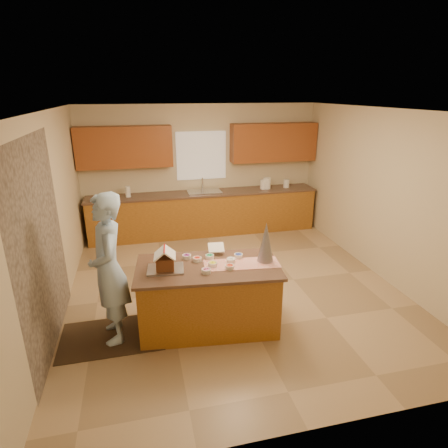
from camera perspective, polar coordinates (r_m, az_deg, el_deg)
The scene contains 28 objects.
floor at distance 6.04m, azimuth 1.38°, elevation -9.52°, with size 5.50×5.50×0.00m, color tan.
ceiling at distance 5.28m, azimuth 1.63°, elevation 16.99°, with size 5.50×5.50×0.00m, color silver.
wall_back at distance 8.12m, azimuth -3.49°, elevation 8.30°, with size 5.50×5.50×0.00m, color beige.
wall_front at distance 3.15m, azimuth 14.57°, elevation -11.54°, with size 5.50×5.50×0.00m, color beige.
wall_left at distance 5.47m, azimuth -24.77°, elevation 0.82°, with size 5.50×5.50×0.00m, color beige.
wall_right at distance 6.59m, azimuth 23.08°, elevation 4.05°, with size 5.50×5.50×0.00m, color beige.
stone_accent at distance 4.76m, azimuth -26.06°, elevation -3.33°, with size 2.50×2.50×0.00m, color gray.
window_curtain at distance 8.04m, azimuth -3.49°, elevation 10.36°, with size 1.05×0.03×1.00m, color white.
back_counter_base at distance 8.07m, azimuth -2.98°, elevation 1.55°, with size 4.80×0.60×0.88m, color #A36321.
back_counter_top at distance 7.94m, azimuth -3.04°, elevation 4.70°, with size 4.85×0.63×0.04m, color brown.
upper_cabinet_left at distance 7.74m, azimuth -14.93°, elevation 11.26°, with size 1.85×0.35×0.80m, color #974E20.
upper_cabinet_right at distance 8.27m, azimuth 7.55°, elevation 12.23°, with size 1.85×0.35×0.80m, color #974E20.
sink at distance 7.94m, azimuth -3.04°, elevation 4.63°, with size 0.70×0.45×0.12m, color silver.
faucet at distance 8.07m, azimuth -3.30°, elevation 6.12°, with size 0.03×0.03×0.28m, color silver.
island_base at distance 4.93m, azimuth -2.39°, elevation -11.17°, with size 1.72×0.86×0.84m, color #A36321.
island_top at distance 4.72m, azimuth -2.47°, elevation -6.60°, with size 1.79×0.93×0.04m, color brown.
table_runner at distance 4.76m, azimuth 2.71°, elevation -6.07°, with size 0.95×0.34×0.01m, color #B7200D.
baking_tray at distance 4.66m, azimuth -8.90°, elevation -6.80°, with size 0.44×0.32×0.02m, color silver.
cookbook at distance 5.02m, azimuth -1.21°, elevation -3.62°, with size 0.21×0.02×0.17m, color white.
tinsel_tree at distance 4.76m, azimuth 6.39°, elevation -2.77°, with size 0.21×0.21×0.52m, color #A6A5B0.
rug at distance 5.15m, azimuth -16.64°, elevation -16.08°, with size 1.27×0.83×0.01m, color black.
boy at distance 4.67m, azimuth -17.15°, elevation -6.60°, with size 0.68×0.45×1.87m, color #ADD1F6.
canister_a at distance 8.24m, azimuth 6.03°, elevation 6.04°, with size 0.15×0.15×0.20m, color white.
canister_b at distance 8.26m, azimuth 6.55°, elevation 6.19°, with size 0.17×0.17×0.24m, color white.
canister_c at distance 8.43m, azimuth 9.49°, elevation 6.13°, with size 0.13×0.13×0.18m, color white.
paper_towel at distance 7.79m, azimuth -14.45°, elevation 4.81°, with size 0.10×0.10×0.22m, color white.
gingerbread_house at distance 4.61m, azimuth -8.98°, elevation -5.55°, with size 0.29×0.29×0.27m.
candy_bowls at distance 4.77m, azimuth -1.54°, elevation -5.70°, with size 0.78×0.57×0.05m.
Camera 1 is at (-1.35, -5.10, 2.95)m, focal length 30.00 mm.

